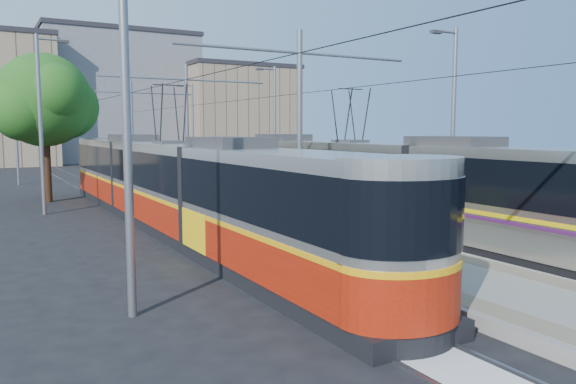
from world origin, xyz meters
TOP-DOWN VIEW (x-y plane):
  - ground at (0.00, 0.00)m, footprint 160.00×160.00m
  - platform at (0.00, 17.00)m, footprint 4.00×50.00m
  - tactile_strip_left at (-1.45, 17.00)m, footprint 0.70×50.00m
  - tactile_strip_right at (1.45, 17.00)m, footprint 0.70×50.00m
  - rails at (0.00, 17.00)m, footprint 8.71×70.00m
  - track_arrow at (-3.60, -3.00)m, footprint 1.20×5.00m
  - tram_left at (-3.60, 11.66)m, footprint 2.43×28.57m
  - tram_right at (3.60, 9.95)m, footprint 2.43×29.06m
  - catenary at (0.00, 14.15)m, footprint 9.20×70.00m
  - street_lamps at (-0.00, 21.00)m, footprint 15.18×38.22m
  - shelter at (-0.01, 16.66)m, footprint 0.89×1.16m
  - tree at (-6.52, 22.97)m, footprint 5.37×4.96m
  - building_centre at (6.00, 64.00)m, footprint 18.36×14.28m
  - building_right at (20.00, 58.00)m, footprint 14.28×10.20m

SIDE VIEW (x-z plane):
  - ground at x=0.00m, z-range 0.00..0.00m
  - track_arrow at x=-3.60m, z-range 0.00..0.01m
  - rails at x=0.00m, z-range 0.00..0.03m
  - platform at x=0.00m, z-range 0.00..0.30m
  - tactile_strip_left at x=-1.45m, z-range 0.30..0.31m
  - tactile_strip_right at x=1.45m, z-range 0.30..0.31m
  - shelter at x=-0.01m, z-range 0.35..2.63m
  - tram_left at x=-3.60m, z-range -1.04..4.46m
  - tram_right at x=3.60m, z-range -0.89..4.61m
  - street_lamps at x=0.00m, z-range 0.18..8.18m
  - catenary at x=0.00m, z-range 1.02..8.02m
  - tree at x=-6.52m, z-range 1.37..9.17m
  - building_right at x=20.00m, z-range 0.01..12.09m
  - building_centre at x=6.00m, z-range 0.01..15.77m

